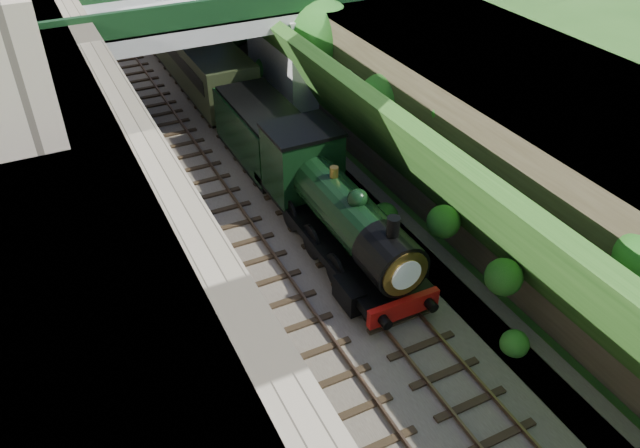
{
  "coord_description": "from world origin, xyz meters",
  "views": [
    {
      "loc": [
        -8.09,
        -6.65,
        15.35
      ],
      "look_at": [
        0.0,
        9.62,
        2.31
      ],
      "focal_mm": 35.0,
      "sensor_mm": 36.0,
      "label": 1
    }
  ],
  "objects_px": {
    "locomotive": "(335,210)",
    "tender": "(263,136)",
    "tree": "(323,37)",
    "road_bridge": "(212,46)"
  },
  "relations": [
    {
      "from": "tree",
      "to": "tender",
      "type": "bearing_deg",
      "value": -146.66
    },
    {
      "from": "locomotive",
      "to": "tender",
      "type": "height_order",
      "value": "locomotive"
    },
    {
      "from": "road_bridge",
      "to": "locomotive",
      "type": "height_order",
      "value": "road_bridge"
    },
    {
      "from": "road_bridge",
      "to": "locomotive",
      "type": "bearing_deg",
      "value": -88.9
    },
    {
      "from": "locomotive",
      "to": "road_bridge",
      "type": "bearing_deg",
      "value": 91.1
    },
    {
      "from": "locomotive",
      "to": "tender",
      "type": "xyz_separation_m",
      "value": [
        -0.0,
        7.36,
        -0.27
      ]
    },
    {
      "from": "road_bridge",
      "to": "locomotive",
      "type": "distance_m",
      "value": 13.48
    },
    {
      "from": "tree",
      "to": "locomotive",
      "type": "xyz_separation_m",
      "value": [
        -4.71,
        -10.46,
        -2.75
      ]
    },
    {
      "from": "tree",
      "to": "road_bridge",
      "type": "bearing_deg",
      "value": 150.31
    },
    {
      "from": "road_bridge",
      "to": "locomotive",
      "type": "xyz_separation_m",
      "value": [
        0.26,
        -13.3,
        -2.18
      ]
    }
  ]
}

